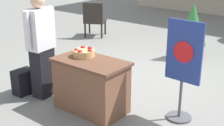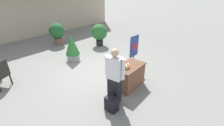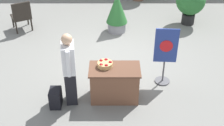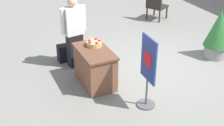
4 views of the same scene
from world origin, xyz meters
TOP-DOWN VIEW (x-y plane):
  - ground_plane at (0.00, 0.00)m, footprint 120.00×120.00m
  - display_table at (0.06, -1.50)m, footprint 1.11×0.63m
  - apple_basket at (-0.14, -1.42)m, footprint 0.33×0.33m
  - person_visitor at (-0.89, -1.62)m, footprint 0.31×0.61m
  - backpack at (-1.22, -1.78)m, footprint 0.24×0.34m
  - poster_board at (1.23, -0.91)m, footprint 0.53×0.36m
  - patio_chair at (-2.76, 1.75)m, footprint 0.74×0.74m
  - potted_plant_near_left at (0.15, 1.71)m, footprint 0.65×0.65m

SIDE VIEW (x-z plane):
  - ground_plane at x=0.00m, z-range 0.00..0.00m
  - backpack at x=-1.22m, z-range 0.00..0.42m
  - display_table at x=0.06m, z-range 0.00..0.79m
  - patio_chair at x=-2.76m, z-range 0.04..1.01m
  - potted_plant_near_left at x=0.15m, z-range 0.03..1.27m
  - poster_board at x=1.23m, z-range 0.05..1.49m
  - apple_basket at x=-0.14m, z-range 0.78..0.91m
  - person_visitor at x=-0.89m, z-range 0.02..1.70m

